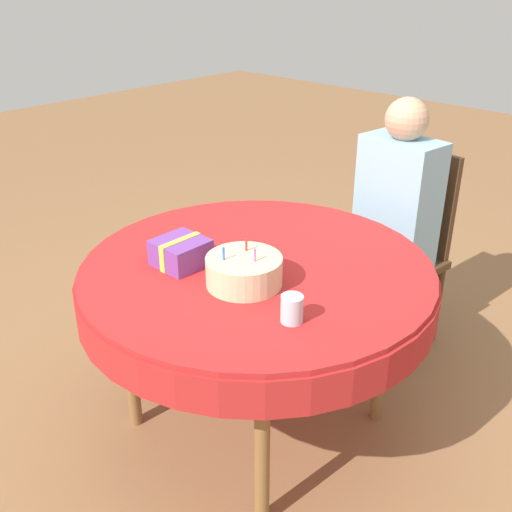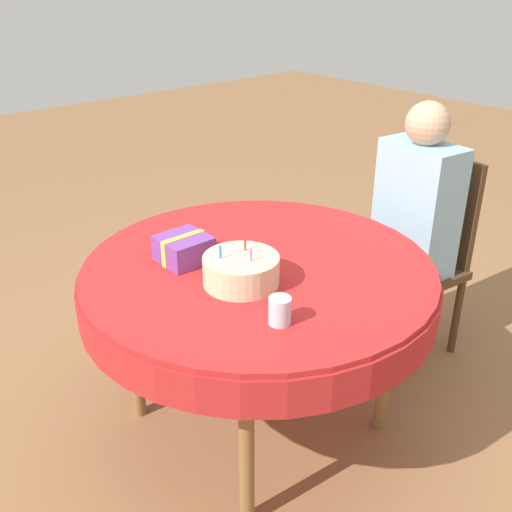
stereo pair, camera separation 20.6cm
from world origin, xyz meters
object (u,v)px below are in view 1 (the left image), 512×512
at_px(birthday_cake, 244,271).
at_px(drinking_glass, 292,309).
at_px(gift_box, 181,252).
at_px(chair, 402,244).
at_px(person, 394,208).

xyz_separation_m(birthday_cake, drinking_glass, (0.26, -0.07, -0.01)).
height_order(birthday_cake, drinking_glass, birthday_cake).
distance_m(birthday_cake, gift_box, 0.27).
height_order(chair, gift_box, chair).
height_order(person, birthday_cake, person).
xyz_separation_m(chair, gift_box, (-0.25, -1.13, 0.28)).
relative_size(person, birthday_cake, 4.61).
xyz_separation_m(person, gift_box, (-0.24, -1.03, 0.07)).
relative_size(chair, gift_box, 5.35).
height_order(birthday_cake, gift_box, birthday_cake).
bearing_deg(gift_box, person, 76.80).
bearing_deg(drinking_glass, chair, 103.45).
relative_size(person, gift_box, 6.83).
relative_size(chair, person, 0.78).
bearing_deg(birthday_cake, person, 91.23).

